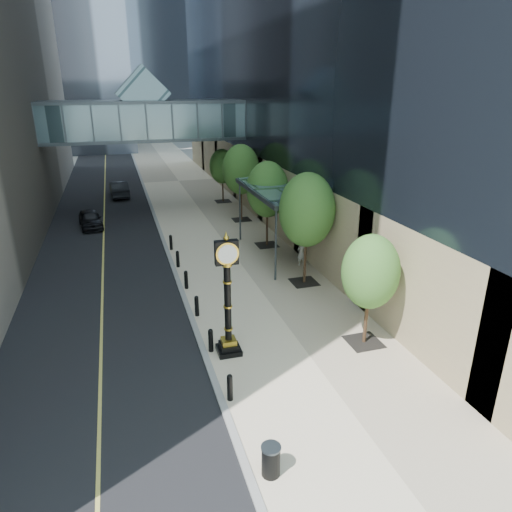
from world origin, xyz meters
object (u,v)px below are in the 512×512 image
at_px(trash_bin, 271,461).
at_px(pedestrian, 301,253).
at_px(car_far, 119,189).
at_px(street_clock, 228,304).
at_px(car_near, 90,219).

xyz_separation_m(trash_bin, pedestrian, (6.83, 14.42, 0.33)).
height_order(pedestrian, car_far, pedestrian).
bearing_deg(street_clock, pedestrian, 52.54).
distance_m(street_clock, pedestrian, 10.43).
bearing_deg(street_clock, car_near, 107.52).
bearing_deg(pedestrian, car_far, -76.18).
relative_size(street_clock, trash_bin, 5.54).
height_order(trash_bin, pedestrian, pedestrian).
distance_m(pedestrian, car_far, 24.18).
xyz_separation_m(pedestrian, car_far, (-9.99, 22.02, -0.07)).
bearing_deg(street_clock, car_far, 97.90).
distance_m(car_near, car_far, 10.26).
bearing_deg(pedestrian, car_near, -54.86).
distance_m(trash_bin, car_near, 27.02).
bearing_deg(car_far, trash_bin, 91.46).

